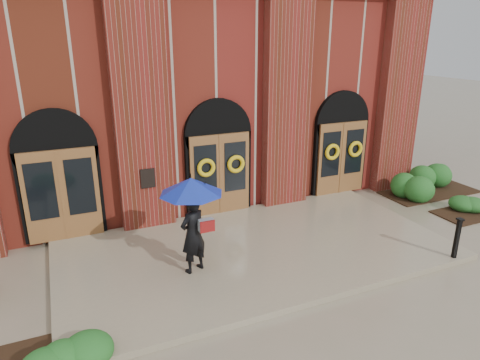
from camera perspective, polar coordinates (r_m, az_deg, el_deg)
ground at (r=11.34m, az=2.47°, el=-9.90°), size 90.00×90.00×0.00m
landing at (r=11.43m, az=2.14°, el=-9.24°), size 10.00×5.30×0.15m
church_building at (r=18.34m, az=-9.83°, el=12.45°), size 16.20×12.53×7.00m
man_with_umbrella at (r=9.70m, az=-6.41°, el=-3.60°), size 1.90×1.90×2.31m
metal_post at (r=11.91m, az=26.96°, el=-6.83°), size 0.17×0.17×1.06m
hedge_wall_right at (r=16.89m, az=24.13°, el=-0.21°), size 3.26×1.31×0.84m
hedge_front_left at (r=8.65m, az=-24.55°, el=-19.92°), size 1.51×1.29×0.53m
hedge_front_right at (r=15.23m, az=27.46°, el=-3.45°), size 1.28×1.10×0.45m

